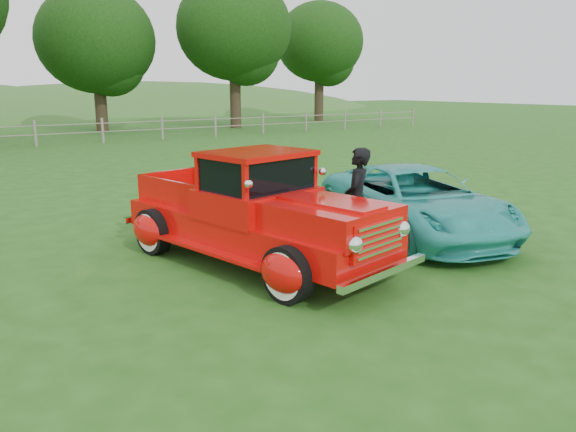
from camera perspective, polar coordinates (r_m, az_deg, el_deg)
ground at (r=7.69m, az=7.16°, el=-7.84°), size 140.00×140.00×0.00m
fence_line at (r=27.87m, az=-24.29°, el=7.65°), size 48.00×0.12×1.20m
tree_near_east at (r=35.82m, az=-18.92°, el=16.54°), size 6.80×6.80×8.33m
tree_mid_east at (r=37.09m, az=-5.52°, el=18.46°), size 7.20×7.20×9.44m
tree_far_east at (r=44.47m, az=3.24°, el=17.21°), size 6.60×6.60×8.86m
red_pickup at (r=8.71m, az=-3.39°, el=0.22°), size 2.97×5.24×1.78m
teal_sedan at (r=10.64m, az=12.80°, el=1.42°), size 3.23×4.97×1.27m
man at (r=9.51m, az=7.02°, el=1.70°), size 0.75×0.73×1.74m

